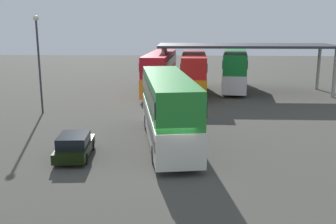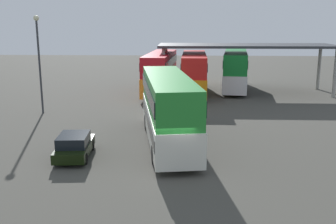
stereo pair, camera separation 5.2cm
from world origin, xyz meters
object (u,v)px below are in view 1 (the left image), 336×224
Objects in this scene: double_decker_mid_row at (194,72)px; lamppost_tall at (38,53)px; parked_hatchback at (74,146)px; double_decker_far_right at (235,69)px; double_decker_main at (168,107)px; double_decker_near_canopy at (160,71)px.

double_decker_mid_row is 16.05m from lamppost_tall.
parked_hatchback is 0.38× the size of double_decker_far_right.
double_decker_mid_row is 5.26m from double_decker_far_right.
parked_hatchback is 21.34m from double_decker_mid_row.
double_decker_main is at bearing 169.00° from double_decker_far_right.
parked_hatchback is 21.02m from double_decker_near_canopy.
double_decker_near_canopy reaches higher than parked_hatchback.
double_decker_far_right reaches higher than double_decker_mid_row.
double_decker_far_right is 1.34× the size of lamppost_tall.
lamppost_tall is at bearing 23.34° from parked_hatchback.
lamppost_tall is at bearing 141.22° from double_decker_near_canopy.
double_decker_far_right is at bearing -72.35° from double_decker_near_canopy.
double_decker_near_canopy is at bearing 111.01° from double_decker_far_right.
double_decker_far_right is (6.49, 19.80, 0.00)m from double_decker_main.
lamppost_tall is (-17.31, -12.00, 2.66)m from double_decker_far_right.
double_decker_main is at bearing -35.79° from lamppost_tall.
double_decker_mid_row is 1.00× the size of double_decker_far_right.
lamppost_tall reaches higher than double_decker_near_canopy.
double_decker_main is 2.90× the size of parked_hatchback.
double_decker_near_canopy is at bearing 47.44° from lamppost_tall.
double_decker_main is 1.00× the size of double_decker_near_canopy.
double_decker_far_right reaches higher than double_decker_main.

